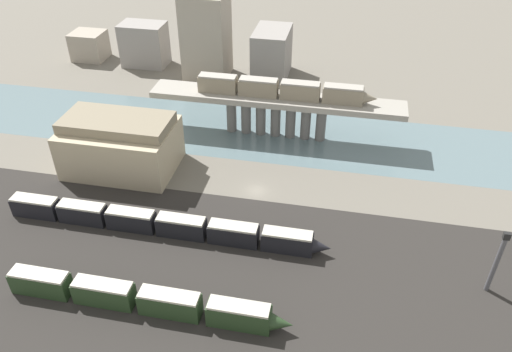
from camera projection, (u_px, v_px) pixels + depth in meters
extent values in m
plane|color=#666056|center=(256.00, 191.00, 102.57)|extent=(400.00, 400.00, 0.00)
cube|color=#282623|center=(228.00, 276.00, 83.42)|extent=(280.00, 42.00, 0.01)
cube|color=slate|center=(275.00, 135.00, 120.94)|extent=(320.00, 25.17, 0.01)
cube|color=gray|center=(276.00, 99.00, 115.43)|extent=(59.22, 7.68, 1.39)
cylinder|color=slate|center=(231.00, 114.00, 120.13)|extent=(2.35, 2.35, 8.80)
cylinder|color=slate|center=(246.00, 116.00, 119.55)|extent=(2.35, 2.35, 8.80)
cylinder|color=slate|center=(261.00, 117.00, 118.97)|extent=(2.35, 2.35, 8.80)
cylinder|color=slate|center=(276.00, 119.00, 118.39)|extent=(2.35, 2.35, 8.80)
cylinder|color=slate|center=(291.00, 120.00, 117.81)|extent=(2.35, 2.35, 8.80)
cylinder|color=slate|center=(306.00, 122.00, 117.23)|extent=(2.35, 2.35, 8.80)
cylinder|color=slate|center=(321.00, 123.00, 116.65)|extent=(2.35, 2.35, 8.80)
cube|color=gray|center=(218.00, 84.00, 116.20)|extent=(9.01, 3.14, 3.64)
cube|color=#9E998E|center=(218.00, 76.00, 115.03)|extent=(8.65, 2.89, 0.40)
cube|color=gray|center=(258.00, 88.00, 114.64)|extent=(9.01, 3.14, 3.64)
cube|color=#9E998E|center=(258.00, 80.00, 113.47)|extent=(8.65, 2.89, 0.40)
cube|color=gray|center=(300.00, 91.00, 113.09)|extent=(9.01, 3.14, 3.64)
cube|color=#9E998E|center=(301.00, 83.00, 111.92)|extent=(8.65, 2.89, 0.40)
cube|color=gray|center=(343.00, 95.00, 111.53)|extent=(9.01, 3.14, 3.64)
cube|color=#9E998E|center=(344.00, 87.00, 110.36)|extent=(8.65, 2.89, 0.40)
cone|color=gray|center=(370.00, 98.00, 110.66)|extent=(3.15, 2.82, 2.82)
cube|color=#23381E|center=(41.00, 283.00, 79.60)|extent=(9.63, 2.95, 3.75)
cube|color=#B7B2A3|center=(38.00, 274.00, 78.39)|extent=(9.24, 2.71, 0.40)
cube|color=#23381E|center=(104.00, 293.00, 77.86)|extent=(9.63, 2.95, 3.75)
cube|color=#B7B2A3|center=(102.00, 284.00, 76.65)|extent=(9.24, 2.71, 0.40)
cube|color=#23381E|center=(170.00, 304.00, 76.11)|extent=(9.63, 2.95, 3.75)
cube|color=#B7B2A3|center=(169.00, 295.00, 74.91)|extent=(9.24, 2.71, 0.40)
cube|color=#23381E|center=(239.00, 316.00, 74.37)|extent=(9.63, 2.95, 3.75)
cube|color=#B7B2A3|center=(239.00, 306.00, 73.16)|extent=(9.24, 2.71, 0.40)
cone|color=#23381E|center=(282.00, 324.00, 73.43)|extent=(3.37, 2.65, 2.65)
cube|color=black|center=(36.00, 207.00, 95.36)|extent=(9.05, 2.94, 3.58)
cube|color=#B7B2A3|center=(33.00, 199.00, 94.20)|extent=(8.69, 2.70, 0.40)
cube|color=black|center=(83.00, 214.00, 93.80)|extent=(9.05, 2.94, 3.58)
cube|color=#B7B2A3|center=(81.00, 205.00, 92.64)|extent=(8.69, 2.70, 0.40)
cube|color=black|center=(131.00, 220.00, 92.23)|extent=(9.05, 2.94, 3.58)
cube|color=#B7B2A3|center=(130.00, 212.00, 91.07)|extent=(8.69, 2.70, 0.40)
cube|color=black|center=(182.00, 227.00, 90.66)|extent=(9.05, 2.94, 3.58)
cube|color=#B7B2A3|center=(181.00, 219.00, 89.51)|extent=(8.69, 2.70, 0.40)
cube|color=black|center=(233.00, 234.00, 89.10)|extent=(9.05, 2.94, 3.58)
cube|color=#B7B2A3|center=(233.00, 226.00, 87.94)|extent=(8.69, 2.70, 0.40)
cube|color=black|center=(287.00, 242.00, 87.53)|extent=(9.05, 2.94, 3.58)
cube|color=#B7B2A3|center=(288.00, 233.00, 86.37)|extent=(8.69, 2.70, 0.40)
cone|color=black|center=(322.00, 247.00, 86.65)|extent=(3.17, 2.64, 2.64)
cube|color=tan|center=(121.00, 147.00, 106.85)|extent=(23.01, 15.59, 9.97)
cube|color=#7C725C|center=(117.00, 123.00, 103.32)|extent=(22.55, 10.91, 2.19)
cylinder|color=#4C4C51|center=(495.00, 265.00, 77.81)|extent=(0.75, 0.75, 11.04)
cube|color=black|center=(507.00, 236.00, 74.25)|extent=(1.00, 0.70, 1.20)
cube|color=gray|center=(89.00, 46.00, 157.27)|extent=(9.89, 8.77, 8.50)
cube|color=gray|center=(144.00, 44.00, 152.09)|extent=(13.32, 8.72, 12.84)
cube|color=gray|center=(206.00, 36.00, 142.29)|extent=(12.40, 11.73, 23.87)
cube|color=gray|center=(272.00, 53.00, 144.86)|extent=(9.88, 15.26, 13.91)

